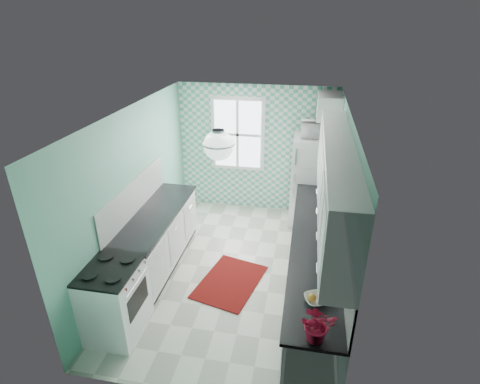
% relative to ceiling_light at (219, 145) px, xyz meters
% --- Properties ---
extents(floor, '(3.00, 4.40, 0.02)m').
position_rel_ceiling_light_xyz_m(floor, '(0.00, 0.80, -2.33)').
color(floor, silver).
rests_on(floor, ground).
extents(ceiling, '(3.00, 4.40, 0.02)m').
position_rel_ceiling_light_xyz_m(ceiling, '(0.00, 0.80, 0.19)').
color(ceiling, white).
rests_on(ceiling, wall_back).
extents(wall_back, '(3.00, 0.02, 2.50)m').
position_rel_ceiling_light_xyz_m(wall_back, '(0.00, 3.01, -1.07)').
color(wall_back, '#61A78E').
rests_on(wall_back, floor).
extents(wall_front, '(3.00, 0.02, 2.50)m').
position_rel_ceiling_light_xyz_m(wall_front, '(0.00, -1.41, -1.07)').
color(wall_front, '#61A78E').
rests_on(wall_front, floor).
extents(wall_left, '(0.02, 4.40, 2.50)m').
position_rel_ceiling_light_xyz_m(wall_left, '(-1.51, 0.80, -1.07)').
color(wall_left, '#61A78E').
rests_on(wall_left, floor).
extents(wall_right, '(0.02, 4.40, 2.50)m').
position_rel_ceiling_light_xyz_m(wall_right, '(1.51, 0.80, -1.07)').
color(wall_right, '#61A78E').
rests_on(wall_right, floor).
extents(accent_wall, '(3.00, 0.01, 2.50)m').
position_rel_ceiling_light_xyz_m(accent_wall, '(0.00, 2.99, -1.07)').
color(accent_wall, '#51B598').
rests_on(accent_wall, wall_back).
extents(window, '(1.04, 0.05, 1.44)m').
position_rel_ceiling_light_xyz_m(window, '(-0.35, 2.96, -0.77)').
color(window, white).
rests_on(window, wall_back).
extents(backsplash_right, '(0.02, 3.60, 0.51)m').
position_rel_ceiling_light_xyz_m(backsplash_right, '(1.49, 0.40, -1.13)').
color(backsplash_right, white).
rests_on(backsplash_right, wall_right).
extents(backsplash_left, '(0.02, 2.15, 0.51)m').
position_rel_ceiling_light_xyz_m(backsplash_left, '(-1.49, 0.73, -1.13)').
color(backsplash_left, white).
rests_on(backsplash_left, wall_left).
extents(upper_cabinets_right, '(0.33, 3.20, 0.90)m').
position_rel_ceiling_light_xyz_m(upper_cabinets_right, '(1.33, 0.20, -0.42)').
color(upper_cabinets_right, white).
rests_on(upper_cabinets_right, wall_right).
extents(upper_cabinet_fridge, '(0.40, 0.74, 0.40)m').
position_rel_ceiling_light_xyz_m(upper_cabinet_fridge, '(1.30, 2.63, -0.07)').
color(upper_cabinet_fridge, white).
rests_on(upper_cabinet_fridge, wall_right).
extents(ceiling_light, '(0.34, 0.34, 0.35)m').
position_rel_ceiling_light_xyz_m(ceiling_light, '(0.00, 0.00, 0.00)').
color(ceiling_light, silver).
rests_on(ceiling_light, ceiling).
extents(base_cabinets_right, '(0.60, 3.60, 0.90)m').
position_rel_ceiling_light_xyz_m(base_cabinets_right, '(1.20, 0.40, -1.87)').
color(base_cabinets_right, white).
rests_on(base_cabinets_right, floor).
extents(countertop_right, '(0.63, 3.60, 0.04)m').
position_rel_ceiling_light_xyz_m(countertop_right, '(1.19, 0.40, -1.40)').
color(countertop_right, black).
rests_on(countertop_right, base_cabinets_right).
extents(base_cabinets_left, '(0.60, 2.15, 0.90)m').
position_rel_ceiling_light_xyz_m(base_cabinets_left, '(-1.20, 0.73, -1.87)').
color(base_cabinets_left, white).
rests_on(base_cabinets_left, floor).
extents(countertop_left, '(0.63, 2.15, 0.04)m').
position_rel_ceiling_light_xyz_m(countertop_left, '(-1.19, 0.73, -1.40)').
color(countertop_left, black).
rests_on(countertop_left, base_cabinets_left).
extents(fridge, '(0.74, 0.73, 1.69)m').
position_rel_ceiling_light_xyz_m(fridge, '(1.11, 2.57, -1.48)').
color(fridge, white).
rests_on(fridge, floor).
extents(stove, '(0.62, 0.78, 0.94)m').
position_rel_ceiling_light_xyz_m(stove, '(-1.20, -0.66, -1.83)').
color(stove, white).
rests_on(stove, floor).
extents(sink, '(0.53, 0.44, 0.53)m').
position_rel_ceiling_light_xyz_m(sink, '(1.20, 1.51, -1.39)').
color(sink, silver).
rests_on(sink, countertop_right).
extents(rug, '(1.05, 1.30, 0.02)m').
position_rel_ceiling_light_xyz_m(rug, '(0.00, 0.49, -2.32)').
color(rug, '#6D040C').
rests_on(rug, floor).
extents(dish_towel, '(0.04, 0.21, 0.31)m').
position_rel_ceiling_light_xyz_m(dish_towel, '(0.89, 1.58, -1.84)').
color(dish_towel, teal).
rests_on(dish_towel, base_cabinets_right).
extents(fruit_bowl, '(0.32, 0.32, 0.06)m').
position_rel_ceiling_light_xyz_m(fruit_bowl, '(1.20, -0.78, -1.35)').
color(fruit_bowl, white).
rests_on(fruit_bowl, countertop_right).
extents(potted_plant, '(0.38, 0.34, 0.36)m').
position_rel_ceiling_light_xyz_m(potted_plant, '(1.20, -1.28, -1.20)').
color(potted_plant, red).
rests_on(potted_plant, countertop_right).
extents(soap_bottle, '(0.09, 0.10, 0.17)m').
position_rel_ceiling_light_xyz_m(soap_bottle, '(1.25, 1.67, -1.30)').
color(soap_bottle, '#8099B2').
rests_on(soap_bottle, countertop_right).
extents(microwave, '(0.52, 0.36, 0.28)m').
position_rel_ceiling_light_xyz_m(microwave, '(1.11, 2.57, -0.49)').
color(microwave, white).
rests_on(microwave, fridge).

